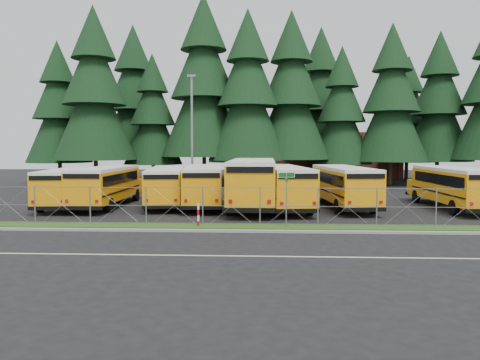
# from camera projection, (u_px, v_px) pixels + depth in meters

# --- Properties ---
(ground) EXTENTS (120.00, 120.00, 0.00)m
(ground) POSITION_uv_depth(u_px,v_px,m) (279.00, 222.00, 25.32)
(ground) COLOR black
(ground) RESTS_ON ground
(curb) EXTENTS (50.00, 0.25, 0.12)m
(curb) POSITION_uv_depth(u_px,v_px,m) (281.00, 231.00, 22.22)
(curb) COLOR gray
(curb) RESTS_ON ground
(grass_verge) EXTENTS (50.00, 1.40, 0.06)m
(grass_verge) POSITION_uv_depth(u_px,v_px,m) (280.00, 227.00, 23.62)
(grass_verge) COLOR #204D16
(grass_verge) RESTS_ON ground
(road_lane_line) EXTENTS (50.00, 0.12, 0.01)m
(road_lane_line) POSITION_uv_depth(u_px,v_px,m) (286.00, 257.00, 17.35)
(road_lane_line) COLOR beige
(road_lane_line) RESTS_ON ground
(chainlink_fence) EXTENTS (44.00, 0.10, 2.00)m
(chainlink_fence) POSITION_uv_depth(u_px,v_px,m) (279.00, 206.00, 24.25)
(chainlink_fence) COLOR gray
(chainlink_fence) RESTS_ON ground
(brick_building) EXTENTS (22.00, 10.00, 6.00)m
(brick_building) POSITION_uv_depth(u_px,v_px,m) (312.00, 155.00, 64.67)
(brick_building) COLOR brown
(brick_building) RESTS_ON ground
(bus_0) EXTENTS (3.47, 10.08, 2.59)m
(bus_0) POSITION_uv_depth(u_px,v_px,m) (70.00, 188.00, 31.85)
(bus_0) COLOR orange
(bus_0) RESTS_ON ground
(bus_1) EXTENTS (2.58, 10.38, 2.71)m
(bus_1) POSITION_uv_depth(u_px,v_px,m) (108.00, 187.00, 31.97)
(bus_1) COLOR orange
(bus_1) RESTS_ON ground
(bus_2) EXTENTS (3.69, 10.22, 2.62)m
(bus_2) POSITION_uv_depth(u_px,v_px,m) (166.00, 187.00, 32.51)
(bus_2) COLOR orange
(bus_2) RESTS_ON ground
(bus_3) EXTENTS (3.50, 10.73, 2.76)m
(bus_3) POSITION_uv_depth(u_px,v_px,m) (204.00, 186.00, 32.15)
(bus_3) COLOR orange
(bus_3) RESTS_ON ground
(bus_4) EXTENTS (3.02, 12.38, 3.24)m
(bus_4) POSITION_uv_depth(u_px,v_px,m) (253.00, 184.00, 31.14)
(bus_4) COLOR orange
(bus_4) RESTS_ON ground
(bus_5) EXTENTS (3.96, 10.97, 2.81)m
(bus_5) POSITION_uv_depth(u_px,v_px,m) (282.00, 188.00, 30.77)
(bus_5) COLOR orange
(bus_5) RESTS_ON ground
(bus_6) EXTENTS (3.54, 10.75, 2.77)m
(bus_6) POSITION_uv_depth(u_px,v_px,m) (342.00, 187.00, 31.34)
(bus_6) COLOR orange
(bus_6) RESTS_ON ground
(bus_east) EXTENTS (2.71, 10.48, 2.73)m
(bus_east) POSITION_uv_depth(u_px,v_px,m) (451.00, 188.00, 30.71)
(bus_east) COLOR orange
(bus_east) RESTS_ON ground
(street_sign) EXTENTS (0.83, 0.54, 2.81)m
(street_sign) POSITION_uv_depth(u_px,v_px,m) (286.00, 188.00, 23.34)
(street_sign) COLOR gray
(street_sign) RESTS_ON ground
(striped_bollard) EXTENTS (0.11, 0.11, 1.20)m
(striped_bollard) POSITION_uv_depth(u_px,v_px,m) (198.00, 215.00, 23.80)
(striped_bollard) COLOR #B20C0C
(striped_bollard) RESTS_ON ground
(light_standard) EXTENTS (0.70, 0.35, 10.14)m
(light_standard) POSITION_uv_depth(u_px,v_px,m) (192.00, 130.00, 39.56)
(light_standard) COLOR gray
(light_standard) RESTS_ON ground
(conifer_0) EXTENTS (7.21, 7.21, 15.95)m
(conifer_0) POSITION_uv_depth(u_px,v_px,m) (59.00, 112.00, 52.30)
(conifer_0) COLOR black
(conifer_0) RESTS_ON ground
(conifer_1) EXTENTS (8.46, 8.46, 18.71)m
(conifer_1) POSITION_uv_depth(u_px,v_px,m) (94.00, 96.00, 48.53)
(conifer_1) COLOR black
(conifer_1) RESTS_ON ground
(conifer_2) EXTENTS (6.58, 6.58, 14.55)m
(conifer_2) POSITION_uv_depth(u_px,v_px,m) (153.00, 119.00, 52.57)
(conifer_2) COLOR black
(conifer_2) RESTS_ON ground
(conifer_3) EXTENTS (9.36, 9.36, 20.70)m
(conifer_3) POSITION_uv_depth(u_px,v_px,m) (204.00, 90.00, 50.99)
(conifer_3) COLOR black
(conifer_3) RESTS_ON ground
(conifer_4) EXTENTS (8.35, 8.35, 18.47)m
(conifer_4) POSITION_uv_depth(u_px,v_px,m) (248.00, 98.00, 48.98)
(conifer_4) COLOR black
(conifer_4) RESTS_ON ground
(conifer_5) EXTENTS (8.50, 8.50, 18.79)m
(conifer_5) POSITION_uv_depth(u_px,v_px,m) (291.00, 98.00, 50.62)
(conifer_5) COLOR black
(conifer_5) RESTS_ON ground
(conifer_6) EXTENTS (6.86, 6.86, 15.16)m
(conifer_6) POSITION_uv_depth(u_px,v_px,m) (341.00, 115.00, 51.60)
(conifer_6) COLOR black
(conifer_6) RESTS_ON ground
(conifer_7) EXTENTS (7.82, 7.82, 17.29)m
(conifer_7) POSITION_uv_depth(u_px,v_px,m) (391.00, 104.00, 49.95)
(conifer_7) COLOR black
(conifer_7) RESTS_ON ground
(conifer_8) EXTENTS (7.67, 7.67, 16.96)m
(conifer_8) POSITION_uv_depth(u_px,v_px,m) (439.00, 108.00, 52.11)
(conifer_8) COLOR black
(conifer_8) RESTS_ON ground
(conifer_10) EXTENTS (8.60, 8.60, 19.01)m
(conifer_10) POSITION_uv_depth(u_px,v_px,m) (134.00, 103.00, 57.50)
(conifer_10) COLOR black
(conifer_10) RESTS_ON ground
(conifer_11) EXTENTS (6.66, 6.66, 14.73)m
(conifer_11) POSITION_uv_depth(u_px,v_px,m) (234.00, 121.00, 59.51)
(conifer_11) COLOR black
(conifer_11) RESTS_ON ground
(conifer_12) EXTENTS (8.52, 8.52, 18.84)m
(conifer_12) POSITION_uv_depth(u_px,v_px,m) (321.00, 104.00, 57.79)
(conifer_12) COLOR black
(conifer_12) RESTS_ON ground
(conifer_13) EXTENTS (6.89, 6.89, 15.23)m
(conifer_13) POSITION_uv_depth(u_px,v_px,m) (408.00, 118.00, 57.43)
(conifer_13) COLOR black
(conifer_13) RESTS_ON ground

